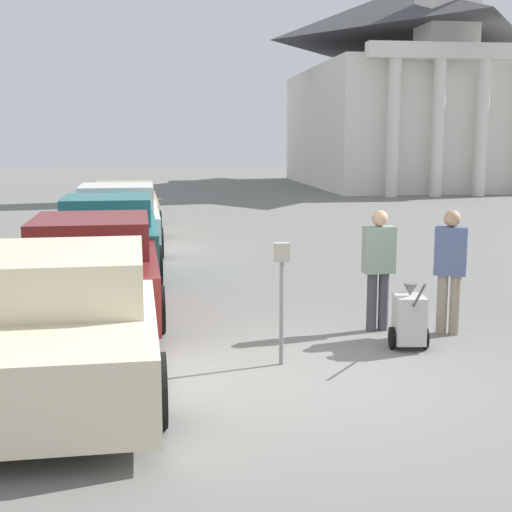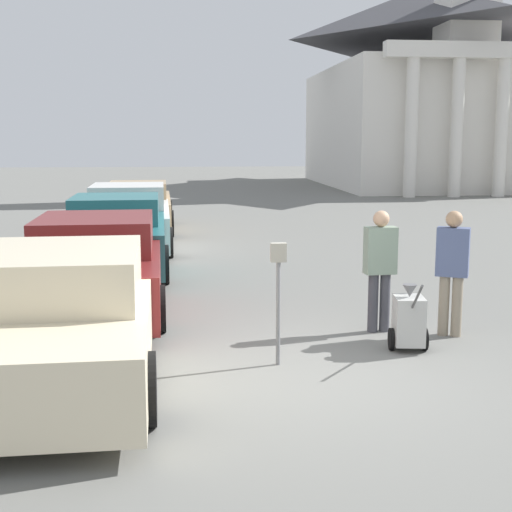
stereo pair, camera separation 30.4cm
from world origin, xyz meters
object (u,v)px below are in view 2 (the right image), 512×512
Objects in this scene: parked_car_cream at (62,317)px; equipment_cart at (409,320)px; parked_car_maroon at (97,266)px; parked_car_tan at (138,207)px; person_worker at (380,264)px; parked_car_white at (129,219)px; person_supervisor at (452,265)px; church at (424,82)px; parked_car_teal at (117,236)px; parking_meter at (278,281)px.

parked_car_cream is 4.20m from equipment_cart.
parked_car_maroon is 0.98× the size of parked_car_tan.
equipment_cart is (4.14, 0.62, -0.30)m from parked_car_cream.
parked_car_tan is 3.05× the size of person_worker.
person_supervisor is (4.91, -8.27, 0.25)m from parked_car_white.
parked_car_cream is 0.23× the size of church.
person_worker reaches higher than parked_car_teal.
parked_car_maroon reaches higher than parking_meter.
parking_meter is 1.86m from equipment_cart.
person_supervisor is at bearing -61.27° from parked_car_white.
person_worker is at bearing 18.77° from parked_car_cream.
person_supervisor reaches higher than parked_car_white.
equipment_cart is at bearing -108.66° from church.
parked_car_white is 9.62m from person_supervisor.
parked_car_maroon is at bearing -27.97° from person_worker.
parked_car_white is 3.04× the size of person_worker.
equipment_cart is at bearing 13.90° from parking_meter.
parked_car_teal is 2.81× the size of person_worker.
person_supervisor reaches higher than parking_meter.
parked_car_maroon is 3.46× the size of parking_meter.
parking_meter is (2.44, -3.05, 0.33)m from parked_car_maroon.
parked_car_tan is at bearing 116.07° from equipment_cart.
parked_car_white is at bearing -91.94° from parked_car_tan.
parked_car_teal is at bearing -21.07° from person_supervisor.
equipment_cart is 0.05× the size of church.
parked_car_cream reaches higher than parking_meter.
person_supervisor is 1.69× the size of equipment_cart.
parked_car_cream is 9.48m from parked_car_white.
person_supervisor is 0.08× the size of church.
parking_meter is 0.87× the size of person_worker.
church reaches higher than parked_car_teal.
church is (14.55, 18.52, 5.01)m from parked_car_tan.
parked_car_white is at bearing 88.05° from parked_car_teal.
parked_car_tan is (-0.00, 12.92, -0.01)m from parked_car_cream.
person_supervisor reaches higher than parked_car_maroon.
church reaches higher than parking_meter.
parking_meter is 33.83m from church.
parked_car_teal is at bearing -120.22° from church.
parked_car_white is 26.80m from church.
parked_car_teal is (-0.00, 3.21, 0.04)m from parked_car_maroon.
parked_car_white is at bearing 88.05° from parked_car_cream.
parked_car_white reaches higher than parked_car_tan.
parked_car_white is 3.43m from parked_car_tan.
parking_meter is at bearing -53.29° from parked_car_maroon.
parked_car_cream is 0.98× the size of parked_car_tan.
parking_meter is at bearing 35.49° from person_worker.
person_supervisor is at bearing 22.45° from parking_meter.
parking_meter is 1.45× the size of equipment_cart.
parked_car_maroon is at bearing 128.65° from parking_meter.
parked_car_teal is at bearing 111.29° from parking_meter.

